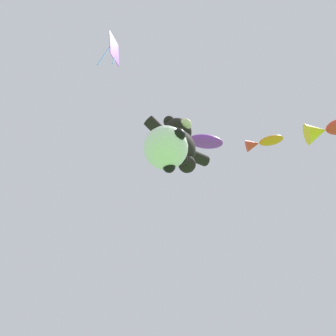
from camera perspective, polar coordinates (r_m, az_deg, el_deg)
name	(u,v)px	position (r m, az deg, el deg)	size (l,w,h in m)	color
teddy_bear_kite	(178,142)	(9.20, 1.75, 4.53)	(2.23, 0.98, 2.26)	black
soccer_ball_kite	(166,148)	(7.67, -0.32, 3.47)	(1.16, 1.15, 1.06)	white
fish_kite_violet	(192,140)	(12.88, 4.21, 4.87)	(2.16, 1.69, 0.72)	purple
fish_kite_tangerine	(262,142)	(13.14, 16.04, 4.29)	(1.20, 1.40, 0.49)	orange
fish_kite_crimson	(330,129)	(14.54, 26.34, 6.12)	(1.86, 2.17, 0.87)	red
diamond_kite	(114,50)	(13.47, -9.45, 19.62)	(1.08, 0.93, 2.95)	purple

